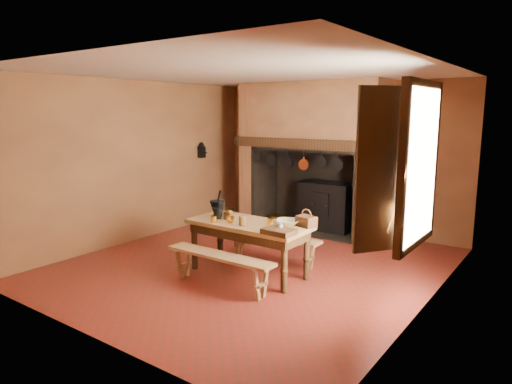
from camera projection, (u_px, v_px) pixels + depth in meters
floor at (253, 265)px, 6.82m from camera, size 5.50×5.50×0.00m
ceiling at (253, 72)px, 6.33m from camera, size 5.50×5.50×0.00m
back_wall at (337, 157)px, 8.77m from camera, size 5.00×0.02×2.80m
wall_left at (138, 161)px, 8.01m from camera, size 0.02×5.50×2.80m
wall_right at (432, 189)px, 5.14m from camera, size 0.02×5.50×2.80m
wall_front at (85, 202)px, 4.38m from camera, size 5.00×0.02×2.80m
chimney_breast at (313, 136)px, 8.52m from camera, size 2.95×0.96×2.80m
iron_range at (327, 206)px, 8.72m from camera, size 1.12×0.55×1.60m
hearth_pans at (276, 221)px, 9.18m from camera, size 0.51×0.62×0.20m
hanging_pans at (297, 162)px, 8.23m from camera, size 1.92×0.29×0.27m
onion_string at (367, 169)px, 7.44m from camera, size 0.12×0.10×0.46m
herb_bunch at (378, 167)px, 7.33m from camera, size 0.20×0.20×0.35m
window at (409, 165)px, 4.85m from camera, size 0.39×1.75×1.76m
wall_coffee_mill at (202, 149)px, 9.19m from camera, size 0.23×0.16×0.31m
work_table at (249, 231)px, 6.34m from camera, size 1.72×0.77×0.75m
bench_front at (220, 263)px, 5.88m from camera, size 1.60×0.28×0.45m
bench_back at (272, 242)px, 6.86m from camera, size 1.57×0.27×0.44m
mortar_large at (218, 208)px, 6.65m from camera, size 0.23×0.23×0.39m
mortar_small at (218, 212)px, 6.52m from camera, size 0.16×0.16×0.28m
coffee_grinder at (229, 215)px, 6.48m from camera, size 0.16×0.13×0.17m
brass_mug_a at (214, 219)px, 6.28m from camera, size 0.10×0.10×0.10m
brass_mug_b at (271, 222)px, 6.14m from camera, size 0.11×0.11×0.10m
mixing_bowl at (288, 222)px, 6.15m from camera, size 0.41×0.41×0.08m
stoneware_crock at (243, 221)px, 6.13m from camera, size 0.14×0.14×0.13m
glass_jar at (280, 228)px, 5.77m from camera, size 0.08×0.08×0.12m
wicker_basket at (306, 221)px, 6.08m from camera, size 0.29×0.25×0.24m
wooden_tray at (279, 231)px, 5.70m from camera, size 0.41×0.30×0.07m
brass_cup at (230, 220)px, 6.27m from camera, size 0.15×0.15×0.09m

